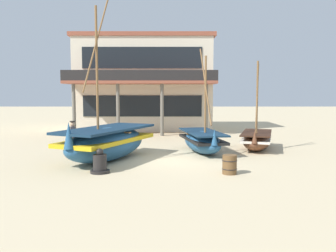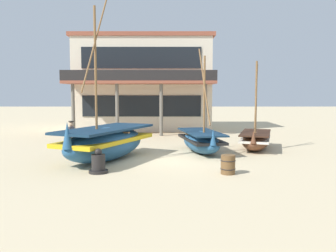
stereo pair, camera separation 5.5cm
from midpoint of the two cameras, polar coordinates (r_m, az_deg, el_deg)
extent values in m
plane|color=#CCB78E|center=(15.83, -0.08, -5.39)|extent=(120.00, 120.00, 0.00)
ellipsoid|color=#23517A|center=(17.74, 5.12, -2.52)|extent=(2.18, 4.25, 1.05)
cube|color=black|center=(17.73, 5.12, -2.10)|extent=(2.16, 4.10, 0.13)
cube|color=#132C43|center=(17.69, 5.13, -0.97)|extent=(2.21, 4.18, 0.07)
cone|color=#23517A|center=(15.84, 7.06, -1.77)|extent=(0.34, 0.34, 0.74)
cylinder|color=brown|center=(17.09, 5.65, 4.52)|extent=(0.10, 0.10, 3.94)
cylinder|color=brown|center=(17.09, 5.67, 6.44)|extent=(0.43, 1.97, 3.67)
cube|color=brown|center=(17.99, 4.86, -1.23)|extent=(1.39, 0.41, 0.06)
ellipsoid|color=#23517A|center=(15.81, -10.06, -2.85)|extent=(3.96, 5.52, 1.44)
cube|color=gold|center=(15.79, -10.07, -2.21)|extent=(3.89, 5.34, 0.17)
cube|color=#132C43|center=(15.73, -10.10, -0.47)|extent=(3.97, 5.45, 0.10)
cone|color=#23517A|center=(13.78, -15.92, -1.47)|extent=(0.53, 0.53, 1.00)
cylinder|color=brown|center=(15.15, -11.64, 8.21)|extent=(0.10, 0.10, 5.46)
cylinder|color=brown|center=(15.26, -11.73, 12.99)|extent=(0.88, 1.81, 4.13)
cube|color=brown|center=(16.07, -9.31, -0.90)|extent=(1.79, 0.93, 0.06)
ellipsoid|color=brown|center=(19.15, 13.62, -2.29)|extent=(2.39, 3.87, 0.91)
cube|color=silver|center=(19.14, 13.63, -1.95)|extent=(2.36, 3.74, 0.11)
cube|color=#351E13|center=(19.10, 13.65, -1.05)|extent=(2.41, 3.81, 0.06)
cone|color=brown|center=(17.38, 13.33, -1.70)|extent=(0.35, 0.35, 0.63)
cylinder|color=brown|center=(18.54, 13.69, 4.05)|extent=(0.10, 0.10, 3.89)
cylinder|color=brown|center=(18.54, 13.70, 4.77)|extent=(0.43, 1.20, 3.24)
cube|color=brown|center=(19.38, 13.69, -1.26)|extent=(1.31, 0.54, 0.06)
cylinder|color=#33333D|center=(16.73, -15.26, -3.47)|extent=(0.26, 0.26, 0.88)
cube|color=#383842|center=(16.64, -15.32, -1.05)|extent=(0.34, 0.42, 0.54)
sphere|color=tan|center=(16.60, -15.35, 0.29)|extent=(0.22, 0.22, 0.22)
cylinder|color=#2D2823|center=(16.59, -15.36, 0.70)|extent=(0.24, 0.24, 0.05)
cylinder|color=black|center=(13.51, -11.17, -7.15)|extent=(0.72, 0.72, 0.10)
cylinder|color=black|center=(13.44, -11.19, -5.72)|extent=(0.50, 0.50, 0.59)
sphere|color=black|center=(13.37, -11.22, -4.12)|extent=(0.28, 0.28, 0.28)
cylinder|color=brown|center=(13.21, 9.42, -6.07)|extent=(0.52, 0.52, 0.70)
torus|color=black|center=(13.19, 9.43, -5.42)|extent=(0.56, 0.56, 0.03)
torus|color=black|center=(13.25, 9.41, -6.73)|extent=(0.56, 0.56, 0.03)
cube|color=beige|center=(29.42, -4.06, 6.52)|extent=(10.51, 5.48, 7.11)
cube|color=brown|center=(29.72, -4.11, 13.68)|extent=(10.93, 5.70, 0.30)
cube|color=black|center=(26.66, -4.43, 3.20)|extent=(8.83, 0.06, 1.56)
cube|color=black|center=(26.77, -4.49, 10.83)|extent=(8.83, 0.06, 1.56)
cube|color=brown|center=(25.34, -4.68, 6.93)|extent=(10.51, 2.70, 0.20)
cylinder|color=#666056|center=(25.18, -15.10, 2.50)|extent=(0.24, 0.24, 3.55)
cylinder|color=#666056|center=(24.58, -8.31, 2.56)|extent=(0.24, 0.24, 3.55)
cylinder|color=#666056|center=(24.35, -1.28, 2.59)|extent=(0.24, 0.24, 3.55)
cylinder|color=#666056|center=(24.48, 5.77, 2.58)|extent=(0.24, 0.24, 3.55)
cube|color=black|center=(24.07, -4.92, 8.08)|extent=(10.51, 0.08, 0.70)
camera|label=1|loc=(0.03, -90.10, -0.01)|focal=38.19mm
camera|label=2|loc=(0.03, 89.90, 0.01)|focal=38.19mm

